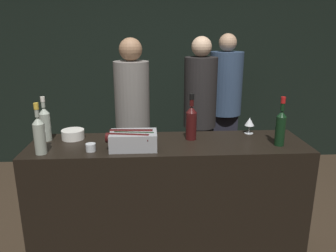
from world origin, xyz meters
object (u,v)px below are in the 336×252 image
at_px(bowl_white, 73,134).
at_px(person_grey_polo, 200,110).
at_px(red_wine_bottle_burgundy, 281,126).
at_px(wine_glass, 250,122).
at_px(red_wine_bottle_black_foil, 191,121).
at_px(candle_votive, 91,147).
at_px(white_wine_bottle, 45,123).
at_px(person_in_hoodie, 133,120).
at_px(rose_wine_bottle, 39,134).
at_px(ice_bin_with_bottles, 133,139).
at_px(person_blond_tee, 225,100).

relative_size(bowl_white, person_grey_polo, 0.10).
bearing_deg(red_wine_bottle_burgundy, wine_glass, 114.83).
bearing_deg(red_wine_bottle_black_foil, candle_votive, -163.40).
bearing_deg(red_wine_bottle_burgundy, white_wine_bottle, 172.85).
bearing_deg(person_grey_polo, red_wine_bottle_burgundy, -50.01).
distance_m(red_wine_bottle_burgundy, person_in_hoodie, 1.40).
xyz_separation_m(wine_glass, rose_wine_bottle, (-1.51, -0.35, 0.05)).
bearing_deg(wine_glass, candle_votive, -164.72).
bearing_deg(wine_glass, rose_wine_bottle, -166.84).
xyz_separation_m(bowl_white, white_wine_bottle, (-0.19, -0.02, 0.10)).
xyz_separation_m(red_wine_bottle_burgundy, person_in_hoodie, (-1.08, 0.88, -0.18)).
bearing_deg(rose_wine_bottle, candle_votive, 5.02).
bearing_deg(red_wine_bottle_black_foil, white_wine_bottle, 177.92).
bearing_deg(candle_votive, red_wine_bottle_burgundy, 1.71).
height_order(ice_bin_with_bottles, person_blond_tee, person_blond_tee).
height_order(rose_wine_bottle, red_wine_bottle_black_foil, red_wine_bottle_black_foil).
relative_size(person_in_hoodie, person_blond_tee, 0.98).
distance_m(ice_bin_with_bottles, bowl_white, 0.52).
bearing_deg(white_wine_bottle, person_blond_tee, 41.96).
distance_m(ice_bin_with_bottles, person_in_hoodie, 0.90).
distance_m(red_wine_bottle_black_foil, person_grey_polo, 1.13).
xyz_separation_m(wine_glass, red_wine_bottle_burgundy, (0.13, -0.28, 0.05)).
xyz_separation_m(ice_bin_with_bottles, red_wine_bottle_black_foil, (0.43, 0.18, 0.07)).
height_order(ice_bin_with_bottles, red_wine_bottle_burgundy, red_wine_bottle_burgundy).
distance_m(bowl_white, candle_votive, 0.32).
xyz_separation_m(wine_glass, candle_votive, (-1.19, -0.32, -0.07)).
distance_m(wine_glass, person_grey_polo, 1.01).
height_order(red_wine_bottle_burgundy, person_in_hoodie, person_in_hoodie).
height_order(ice_bin_with_bottles, rose_wine_bottle, rose_wine_bottle).
distance_m(person_in_hoodie, person_blond_tee, 1.38).
distance_m(candle_votive, person_grey_polo, 1.61).
height_order(candle_votive, person_blond_tee, person_blond_tee).
relative_size(wine_glass, person_blond_tee, 0.07).
relative_size(candle_votive, person_blond_tee, 0.04).
bearing_deg(person_blond_tee, red_wine_bottle_burgundy, -120.82).
height_order(red_wine_bottle_burgundy, red_wine_bottle_black_foil, red_wine_bottle_burgundy).
bearing_deg(red_wine_bottle_burgundy, red_wine_bottle_black_foil, 164.21).
relative_size(white_wine_bottle, red_wine_bottle_burgundy, 0.94).
bearing_deg(bowl_white, rose_wine_bottle, -115.58).
bearing_deg(red_wine_bottle_burgundy, person_grey_polo, 106.49).
xyz_separation_m(red_wine_bottle_burgundy, person_grey_polo, (-0.37, 1.26, -0.18)).
relative_size(wine_glass, rose_wine_bottle, 0.37).
bearing_deg(ice_bin_with_bottles, person_grey_polo, 62.28).
relative_size(wine_glass, person_in_hoodie, 0.07).
bearing_deg(person_grey_polo, bowl_white, -114.11).
relative_size(bowl_white, white_wine_bottle, 0.51).
height_order(candle_votive, red_wine_bottle_black_foil, red_wine_bottle_black_foil).
xyz_separation_m(white_wine_bottle, person_blond_tee, (1.70, 1.52, -0.17)).
height_order(white_wine_bottle, person_grey_polo, person_grey_polo).
relative_size(candle_votive, red_wine_bottle_burgundy, 0.19).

